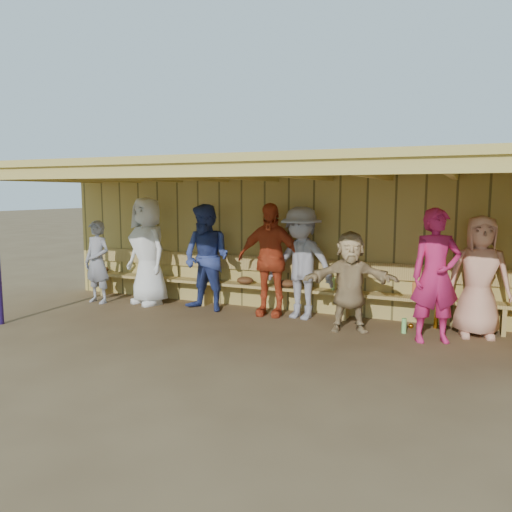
{
  "coord_description": "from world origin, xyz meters",
  "views": [
    {
      "loc": [
        3.08,
        -6.82,
        2.05
      ],
      "look_at": [
        0.0,
        0.35,
        1.05
      ],
      "focal_mm": 35.0,
      "sensor_mm": 36.0,
      "label": 1
    }
  ],
  "objects": [
    {
      "name": "player_h",
      "position": [
        3.24,
        0.81,
        0.87
      ],
      "size": [
        0.93,
        0.7,
        1.73
      ],
      "primitive_type": "imported",
      "rotation": [
        0.0,
        0.0,
        0.18
      ],
      "color": "#E49F80",
      "rests_on": "ground"
    },
    {
      "name": "player_b",
      "position": [
        -2.33,
        0.73,
        0.98
      ],
      "size": [
        1.12,
        0.92,
        1.96
      ],
      "primitive_type": "imported",
      "rotation": [
        0.0,
        0.0,
        -0.36
      ],
      "color": "white",
      "rests_on": "ground"
    },
    {
      "name": "player_f",
      "position": [
        1.5,
        0.36,
        0.75
      ],
      "size": [
        1.45,
        0.85,
        1.49
      ],
      "primitive_type": "imported",
      "rotation": [
        0.0,
        0.0,
        0.32
      ],
      "color": "tan",
      "rests_on": "ground"
    },
    {
      "name": "bench",
      "position": [
        0.0,
        1.12,
        0.53
      ],
      "size": [
        7.6,
        0.34,
        0.93
      ],
      "color": "tan",
      "rests_on": "ground"
    },
    {
      "name": "dugout_structure",
      "position": [
        0.39,
        0.69,
        1.69
      ],
      "size": [
        8.8,
        3.2,
        2.5
      ],
      "color": "tan",
      "rests_on": "ground"
    },
    {
      "name": "dugout_equipment",
      "position": [
        -0.57,
        0.99,
        0.49
      ],
      "size": [
        6.57,
        0.62,
        0.8
      ],
      "color": "orange",
      "rests_on": "ground"
    },
    {
      "name": "ground",
      "position": [
        0.0,
        0.0,
        0.0
      ],
      "size": [
        90.0,
        90.0,
        0.0
      ],
      "primitive_type": "plane",
      "color": "brown",
      "rests_on": "ground"
    },
    {
      "name": "player_d",
      "position": [
        0.05,
        0.81,
        0.94
      ],
      "size": [
        1.13,
        0.53,
        1.88
      ],
      "primitive_type": "imported",
      "rotation": [
        0.0,
        0.0,
        0.06
      ],
      "color": "#C4411F",
      "rests_on": "ground"
    },
    {
      "name": "player_c",
      "position": [
        -1.07,
        0.68,
        0.92
      ],
      "size": [
        0.99,
        0.83,
        1.85
      ],
      "primitive_type": "imported",
      "rotation": [
        0.0,
        0.0,
        -0.15
      ],
      "color": "navy",
      "rests_on": "ground"
    },
    {
      "name": "player_e",
      "position": [
        0.6,
        0.81,
        0.91
      ],
      "size": [
        1.28,
        0.89,
        1.82
      ],
      "primitive_type": "imported",
      "rotation": [
        0.0,
        0.0,
        -0.19
      ],
      "color": "gray",
      "rests_on": "ground"
    },
    {
      "name": "player_g",
      "position": [
        2.69,
        0.29,
        0.92
      ],
      "size": [
        0.79,
        0.67,
        1.84
      ],
      "primitive_type": "imported",
      "rotation": [
        0.0,
        0.0,
        0.4
      ],
      "color": "#C41F5A",
      "rests_on": "ground"
    },
    {
      "name": "player_a",
      "position": [
        -3.24,
        0.43,
        0.77
      ],
      "size": [
        0.59,
        0.42,
        1.54
      ],
      "primitive_type": "imported",
      "rotation": [
        0.0,
        0.0,
        -0.1
      ],
      "color": "gray",
      "rests_on": "ground"
    }
  ]
}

